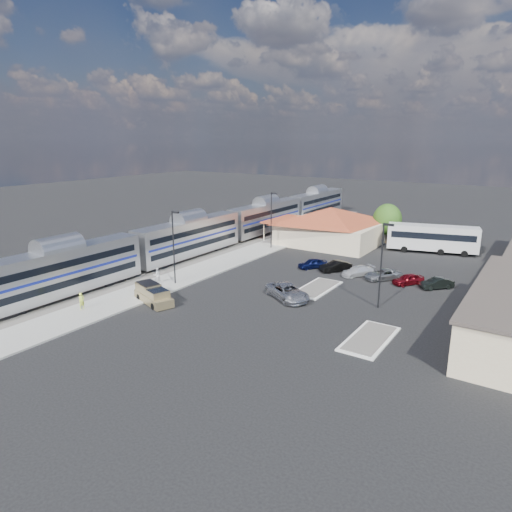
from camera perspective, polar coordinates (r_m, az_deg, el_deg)
The scene contains 23 objects.
ground at distance 54.18m, azimuth 2.90°, elevation -3.94°, with size 280.00×280.00×0.00m, color black.
railbed at distance 72.38m, azimuth -8.23°, elevation 0.76°, with size 16.00×100.00×0.12m, color #4C4944.
platform at distance 65.33m, azimuth -3.48°, elevation -0.61°, with size 5.50×92.00×0.18m, color gray.
passenger_train at distance 67.37m, azimuth -8.30°, elevation 2.17°, with size 3.00×104.00×5.55m.
freight_cars at distance 74.53m, azimuth -9.61°, elevation 2.58°, with size 2.80×46.00×4.00m.
station_depot at distance 76.14m, azimuth 9.22°, elevation 3.77°, with size 18.35×12.24×6.20m.
traffic_island_south at distance 54.04m, azimuth 7.65°, elevation -3.98°, with size 3.30×7.50×0.21m.
traffic_island_north at distance 41.89m, azimuth 14.03°, elevation -9.98°, with size 3.30×7.50×0.21m.
lamp_plat_s at distance 54.50m, azimuth -10.22°, elevation 1.79°, with size 1.08×0.25×9.00m.
lamp_plat_n at distance 71.69m, azimuth 1.98°, elevation 5.08°, with size 1.08×0.25×9.00m.
lamp_lot at distance 47.92m, azimuth 15.52°, elevation -0.29°, with size 1.08×0.25×9.00m.
tree_depot at distance 78.88m, azimuth 16.08°, elevation 4.42°, with size 4.71×4.71×6.63m.
pickup_truck at distance 50.03m, azimuth -12.69°, elevation -4.79°, with size 5.87×3.65×1.91m.
suv at distance 50.15m, azimuth 3.96°, elevation -4.49°, with size 2.79×6.05×1.68m, color #ADAFB5.
coach_bus at distance 74.80m, azimuth 21.19°, elevation 2.22°, with size 13.40×6.00×4.21m.
person_a at distance 49.95m, azimuth -20.96°, elevation -5.26°, with size 0.65×0.43×1.79m, color #C5D843.
person_b at distance 56.28m, azimuth -12.26°, elevation -2.34°, with size 0.92×0.72×1.90m, color silver.
parked_car_a at distance 62.15m, azimuth 7.09°, elevation -0.93°, with size 1.61×4.00×1.36m, color #0D1441.
parked_car_b at distance 61.12m, azimuth 9.90°, elevation -1.28°, with size 1.50×4.30×1.42m, color black.
parked_car_c at distance 59.72m, azimuth 12.58°, elevation -1.86°, with size 1.79×4.40×1.28m, color white.
parked_car_d at distance 59.00m, azimuth 15.59°, elevation -2.23°, with size 2.21×4.79×1.33m, color gray.
parked_car_e at distance 57.89m, azimuth 18.50°, elevation -2.78°, with size 1.57×3.91×1.33m, color maroon.
parked_car_f at distance 57.51m, azimuth 21.64°, elevation -3.20°, with size 1.38×3.95×1.30m, color black.
Camera 1 is at (26.01, -44.28, 17.25)m, focal length 32.00 mm.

